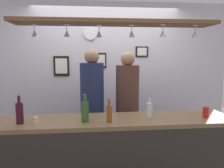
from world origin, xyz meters
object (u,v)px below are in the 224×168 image
Objects in this scene: picture_frame_crest at (101,60)px; wall_clock at (90,33)px; picture_frame_caricature at (61,66)px; picture_frame_upper_small at (142,52)px; cupcake at (36,120)px; bottle_beer_amber_tall at (109,113)px; person_right_brown_shirt at (127,99)px; person_middle_navy_shirt at (92,98)px; bottle_wine_dark_red at (20,113)px; drink_can at (206,112)px; bottle_soda_clear at (149,110)px; bottle_champagne_green at (85,111)px.

wall_clock reaches higher than picture_frame_crest.
picture_frame_caricature is 1.42m from picture_frame_upper_small.
cupcake is 2.23m from picture_frame_upper_small.
bottle_beer_amber_tall is 1.81m from picture_frame_upper_small.
person_right_brown_shirt is 6.68× the size of picture_frame_crest.
person_middle_navy_shirt reaches higher than person_right_brown_shirt.
bottle_wine_dark_red is 1.15× the size of bottle_beer_amber_tall.
picture_frame_caricature reaches higher than bottle_beer_amber_tall.
person_middle_navy_shirt is 1.02× the size of person_right_brown_shirt.
person_right_brown_shirt reaches higher than drink_can.
wall_clock is (0.75, 1.47, 0.96)m from bottle_wine_dark_red.
picture_frame_crest is 0.49m from wall_clock.
picture_frame_crest is (-0.01, 1.52, 0.52)m from bottle_beer_amber_tall.
picture_frame_upper_small is at bearing 105.95° from drink_can.
person_middle_navy_shirt is 1.31m from picture_frame_upper_small.
bottle_wine_dark_red is 1.91m from wall_clock.
bottle_wine_dark_red is at bearing 177.80° from bottle_beer_amber_tall.
bottle_beer_amber_tall is 1.81m from wall_clock.
person_middle_navy_shirt reaches higher than picture_frame_crest.
picture_frame_upper_small is at bearing 0.00° from picture_frame_crest.
picture_frame_upper_small is (0.71, 1.52, 0.68)m from bottle_beer_amber_tall.
drink_can is at bearing 1.10° from cupcake.
bottle_soda_clear is at bearing -70.97° from picture_frame_crest.
drink_can is 0.47× the size of picture_frame_crest.
bottle_wine_dark_red is (-0.76, -0.80, 0.01)m from person_middle_navy_shirt.
picture_frame_upper_small is at bearing 80.40° from bottle_soda_clear.
drink_can is 0.55× the size of picture_frame_upper_small.
bottle_soda_clear is at bearing -64.61° from wall_clock.
picture_frame_crest is at bearing 117.14° from person_right_brown_shirt.
picture_frame_caricature is (-1.03, 0.68, 0.45)m from person_right_brown_shirt.
person_right_brown_shirt is at bearing 67.82° from bottle_beer_amber_tall.
wall_clock is at bearing 128.00° from person_right_brown_shirt.
cupcake is 0.35× the size of picture_frame_upper_small.
person_middle_navy_shirt is 0.52m from person_right_brown_shirt.
bottle_wine_dark_red is at bearing -99.39° from picture_frame_caricature.
wall_clock is (-0.53, 0.68, 1.01)m from person_right_brown_shirt.
person_right_brown_shirt reaches higher than cupcake.
picture_frame_upper_small is at bearing 37.65° from person_middle_navy_shirt.
wall_clock is (-0.66, 1.40, 0.99)m from bottle_soda_clear.
picture_frame_caricature is at bearing 146.43° from person_right_brown_shirt.
wall_clock is (-1.32, 1.45, 1.02)m from drink_can.
bottle_beer_amber_tall is at bearing -176.78° from drink_can.
bottle_beer_amber_tall is 1.72m from picture_frame_caricature.
picture_frame_upper_small reaches higher than bottle_beer_amber_tall.
wall_clock is at bearing -178.01° from picture_frame_crest.
drink_can is 1.67m from picture_frame_upper_small.
bottle_beer_amber_tall is (-0.34, -0.83, 0.02)m from person_right_brown_shirt.
picture_frame_upper_small reaches higher than picture_frame_crest.
cupcake is (-1.11, -0.81, -0.04)m from person_right_brown_shirt.
bottle_champagne_green is at bearing -174.24° from bottle_soda_clear.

